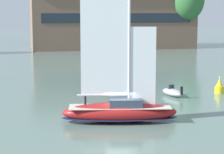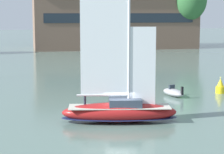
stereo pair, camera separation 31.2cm
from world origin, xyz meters
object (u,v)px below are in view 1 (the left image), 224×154
(sailboat_main, at_px, (120,109))
(channel_buoy, at_px, (219,87))
(motor_tender, at_px, (173,92))
(tree_shore_center, at_px, (187,0))

(sailboat_main, height_order, channel_buoy, sailboat_main)
(sailboat_main, distance_m, motor_tender, 12.83)
(tree_shore_center, relative_size, channel_buoy, 9.20)
(motor_tender, distance_m, channel_buoy, 5.83)
(sailboat_main, xyz_separation_m, channel_buoy, (14.07, 10.38, -0.32))
(tree_shore_center, relative_size, motor_tender, 4.80)
(motor_tender, bearing_deg, sailboat_main, -130.25)
(motor_tender, xyz_separation_m, channel_buoy, (5.79, 0.60, 0.32))
(motor_tender, height_order, channel_buoy, channel_buoy)
(tree_shore_center, bearing_deg, channel_buoy, -108.51)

